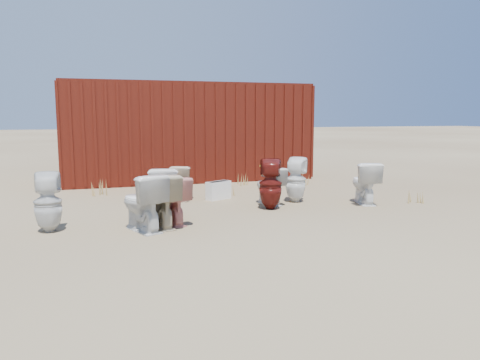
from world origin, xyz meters
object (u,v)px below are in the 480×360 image
object	(u,v)px
toilet_front_e	(365,183)
shipping_container	(186,132)
toilet_back_e	(296,180)
toilet_front_maroon	(270,184)
toilet_front_pink	(170,200)
toilet_back_beige_left	(160,200)
toilet_front_a	(142,202)
toilet_back_yellowlid	(269,186)
toilet_front_c	(165,192)
toilet_back_a	(48,202)
loose_tank	(218,190)
toilet_back_beige_right	(183,183)

from	to	relation	value
toilet_front_e	shipping_container	bearing A→B (deg)	-47.29
toilet_front_e	toilet_back_e	xyz separation A→B (m)	(-1.14, 0.54, 0.03)
toilet_front_maroon	shipping_container	bearing A→B (deg)	-61.04
toilet_front_pink	toilet_back_beige_left	distance (m)	0.22
shipping_container	toilet_back_e	size ratio (longest dim) A/B	7.15
toilet_front_a	toilet_back_yellowlid	bearing A→B (deg)	-172.63
toilet_front_maroon	toilet_back_beige_left	world-z (taller)	toilet_front_maroon
toilet_front_c	toilet_back_yellowlid	world-z (taller)	toilet_front_c
toilet_back_a	toilet_back_beige_left	xyz separation A→B (m)	(1.53, -0.20, -0.02)
toilet_front_pink	toilet_front_e	distance (m)	3.73
loose_tank	toilet_back_a	bearing A→B (deg)	-176.34
shipping_container	toilet_back_beige_right	size ratio (longest dim) A/B	8.89
shipping_container	toilet_front_a	bearing A→B (deg)	-107.41
toilet_back_yellowlid	toilet_back_e	bearing A→B (deg)	178.39
toilet_front_maroon	toilet_back_e	size ratio (longest dim) A/B	1.04
toilet_front_pink	loose_tank	world-z (taller)	toilet_front_pink
toilet_front_a	toilet_front_e	world-z (taller)	toilet_front_a
toilet_back_beige_left	toilet_back_beige_right	xyz separation A→B (m)	(0.74, 2.09, -0.06)
toilet_back_beige_left	toilet_back_beige_right	bearing A→B (deg)	-119.32
shipping_container	toilet_front_maroon	distance (m)	4.59
toilet_front_c	toilet_front_maroon	xyz separation A→B (m)	(1.85, 0.08, 0.03)
toilet_back_e	loose_tank	xyz separation A→B (m)	(-1.31, 0.70, -0.24)
toilet_front_e	toilet_back_e	size ratio (longest dim) A/B	0.92
toilet_front_e	toilet_back_yellowlid	world-z (taller)	toilet_front_e
shipping_container	toilet_back_beige_left	size ratio (longest dim) A/B	7.55
shipping_container	toilet_back_beige_right	distance (m)	3.34
toilet_back_beige_right	toilet_back_yellowlid	size ratio (longest dim) A/B	0.98
toilet_front_pink	toilet_back_beige_right	bearing A→B (deg)	-123.80
toilet_back_a	toilet_back_beige_right	distance (m)	2.95
toilet_front_maroon	toilet_back_e	bearing A→B (deg)	-123.29
toilet_front_c	toilet_front_pink	bearing A→B (deg)	101.50
toilet_front_a	toilet_front_c	size ratio (longest dim) A/B	1.01
shipping_container	toilet_front_c	size ratio (longest dim) A/B	7.41
toilet_front_a	toilet_front_maroon	xyz separation A→B (m)	(2.28, 0.89, 0.03)
loose_tank	toilet_back_beige_left	bearing A→B (deg)	-152.82
shipping_container	toilet_back_a	bearing A→B (deg)	-120.34
toilet_front_pink	toilet_front_maroon	xyz separation A→B (m)	(1.84, 0.62, 0.07)
toilet_back_a	toilet_back_beige_left	size ratio (longest dim) A/B	1.05
toilet_front_a	toilet_front_c	distance (m)	0.92
toilet_front_c	toilet_back_a	xyz separation A→B (m)	(-1.69, -0.47, 0.01)
toilet_front_a	shipping_container	bearing A→B (deg)	-128.51
toilet_front_a	toilet_back_beige_right	xyz separation A→B (m)	(1.00, 2.23, -0.07)
toilet_back_yellowlid	toilet_back_e	distance (m)	0.57
shipping_container	toilet_back_a	xyz separation A→B (m)	(-2.95, -5.04, -0.78)
toilet_back_yellowlid	shipping_container	bearing A→B (deg)	-89.24
toilet_front_maroon	loose_tank	bearing A→B (deg)	-41.32
toilet_front_c	toilet_back_beige_right	world-z (taller)	toilet_front_c
toilet_back_yellowlid	toilet_back_e	world-z (taller)	toilet_back_e
toilet_front_maroon	toilet_front_a	bearing A→B (deg)	42.96
toilet_front_a	toilet_back_a	bearing A→B (deg)	-36.31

